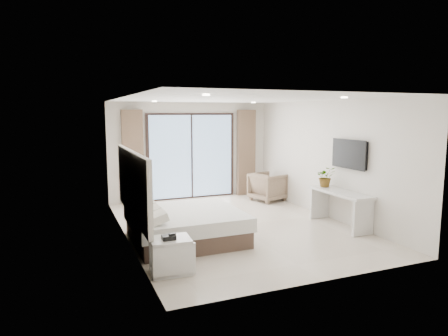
{
  "coord_description": "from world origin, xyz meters",
  "views": [
    {
      "loc": [
        -3.39,
        -7.62,
        2.41
      ],
      "look_at": [
        -0.1,
        0.4,
        1.21
      ],
      "focal_mm": 32.0,
      "sensor_mm": 36.0,
      "label": 1
    }
  ],
  "objects_px": {
    "nightstand": "(171,256)",
    "armchair": "(268,185)",
    "console_desk": "(340,201)",
    "bed": "(185,225)"
  },
  "relations": [
    {
      "from": "nightstand",
      "to": "console_desk",
      "type": "height_order",
      "value": "console_desk"
    },
    {
      "from": "console_desk",
      "to": "armchair",
      "type": "relative_size",
      "value": 1.88
    },
    {
      "from": "nightstand",
      "to": "armchair",
      "type": "relative_size",
      "value": 0.74
    },
    {
      "from": "nightstand",
      "to": "armchair",
      "type": "bearing_deg",
      "value": 50.55
    },
    {
      "from": "nightstand",
      "to": "armchair",
      "type": "height_order",
      "value": "armchair"
    },
    {
      "from": "nightstand",
      "to": "armchair",
      "type": "distance_m",
      "value": 5.46
    },
    {
      "from": "bed",
      "to": "nightstand",
      "type": "distance_m",
      "value": 1.56
    },
    {
      "from": "bed",
      "to": "armchair",
      "type": "bearing_deg",
      "value": 38.55
    },
    {
      "from": "console_desk",
      "to": "armchair",
      "type": "height_order",
      "value": "armchair"
    },
    {
      "from": "bed",
      "to": "nightstand",
      "type": "relative_size",
      "value": 3.22
    }
  ]
}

